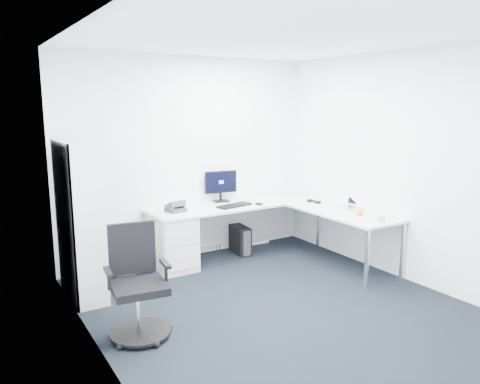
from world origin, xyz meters
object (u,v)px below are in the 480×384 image
bookshelf (80,220)px  monitor (221,186)px  l_desk (252,236)px  task_chair (139,284)px  laptop (349,199)px

bookshelf → monitor: bookshelf is taller
l_desk → task_chair: (-1.97, -1.18, 0.14)m
l_desk → bookshelf: (-2.17, 0.05, 0.49)m
l_desk → laptop: (1.07, -0.67, 0.49)m
bookshelf → monitor: size_ratio=3.69×
monitor → l_desk: bearing=-70.1°
bookshelf → task_chair: 1.29m
l_desk → laptop: size_ratio=7.30×
task_chair → laptop: (3.05, 0.51, 0.35)m
bookshelf → monitor: (2.05, 0.54, 0.10)m
l_desk → bookshelf: bearing=178.7°
task_chair → laptop: task_chair is taller
task_chair → laptop: size_ratio=2.96×
l_desk → task_chair: task_chair is taller
monitor → laptop: 1.74m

